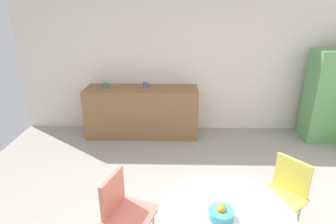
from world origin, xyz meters
The scene contains 8 objects.
wall_back centered at (0.00, 3.00, 1.30)m, with size 6.00×0.10×2.60m, color silver.
counter_block centered at (-0.69, 2.65, 0.45)m, with size 2.02×0.60×0.90m, color brown.
locker_cabinet centered at (2.55, 2.55, 0.81)m, with size 0.60×0.50×1.61m, color #599959.
chair_yellow centered at (1.08, 0.31, 0.52)m, with size 0.59×0.59×0.83m.
chair_coral centered at (-0.59, 0.00, 0.52)m, with size 0.53×0.53×0.83m.
fruit_bowl centered at (0.28, -0.37, 0.78)m, with size 0.20×0.20×0.11m.
mug_white centered at (-1.33, 2.67, 0.95)m, with size 0.13×0.08×0.09m.
mug_green centered at (-0.61, 2.72, 0.95)m, with size 0.13×0.08×0.09m.
Camera 1 is at (-0.09, -2.13, 2.32)m, focal length 29.76 mm.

